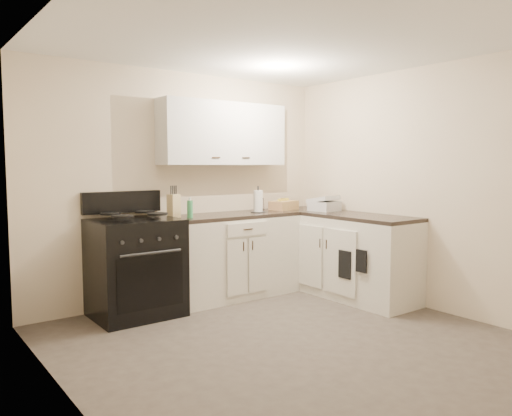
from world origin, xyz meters
TOP-DOWN VIEW (x-y plane):
  - floor at (0.00, 0.00)m, footprint 3.60×3.60m
  - ceiling at (0.00, 0.00)m, footprint 3.60×3.60m
  - wall_back at (0.00, 1.80)m, footprint 3.60×0.00m
  - wall_right at (1.80, 0.00)m, footprint 0.00×3.60m
  - wall_left at (-1.80, 0.00)m, footprint 0.00×3.60m
  - wall_front at (0.00, -1.80)m, footprint 3.60×0.00m
  - base_cabinets_back at (0.43, 1.50)m, footprint 1.55×0.60m
  - base_cabinets_right at (1.50, 0.85)m, footprint 0.60×1.90m
  - countertop_back at (0.43, 1.50)m, footprint 1.55×0.60m
  - countertop_right at (1.50, 0.85)m, footprint 0.60×1.90m
  - upper_cabinets at (0.43, 1.65)m, footprint 1.55×0.30m
  - stove at (-0.74, 1.48)m, footprint 0.83×0.71m
  - knife_block at (-0.27, 1.54)m, footprint 0.13×0.12m
  - paper_towel at (0.77, 1.46)m, footprint 0.14×0.14m
  - soap_bottle at (-0.15, 1.40)m, footprint 0.08×0.08m
  - picture_frame at (1.03, 1.76)m, footprint 0.11×0.05m
  - wicker_basket at (1.23, 1.54)m, footprint 0.37×0.28m
  - countertop_grill at (1.52, 1.14)m, footprint 0.35×0.33m
  - oven_mitt_near at (1.18, 0.25)m, footprint 0.02×0.13m
  - oven_mitt_far at (1.18, 0.47)m, footprint 0.02×0.17m

SIDE VIEW (x-z plane):
  - floor at x=0.00m, z-range 0.00..0.00m
  - oven_mitt_far at x=1.18m, z-range 0.29..0.59m
  - base_cabinets_back at x=0.43m, z-range 0.00..0.90m
  - base_cabinets_right at x=1.50m, z-range 0.00..0.90m
  - stove at x=-0.74m, z-range -0.04..0.96m
  - oven_mitt_near at x=1.18m, z-range 0.39..0.63m
  - countertop_back at x=0.43m, z-range 0.90..0.94m
  - countertop_right at x=1.50m, z-range 0.90..0.94m
  - wicker_basket at x=1.23m, z-range 0.94..1.05m
  - countertop_grill at x=1.52m, z-range 0.94..1.05m
  - picture_frame at x=1.03m, z-range 0.94..1.08m
  - soap_bottle at x=-0.15m, z-range 0.94..1.12m
  - knife_block at x=-0.27m, z-range 0.94..1.18m
  - paper_towel at x=0.77m, z-range 0.94..1.19m
  - wall_back at x=0.00m, z-range -0.55..3.05m
  - wall_right at x=1.80m, z-range -0.55..3.05m
  - wall_left at x=-1.80m, z-range -0.55..3.05m
  - wall_front at x=0.00m, z-range -0.55..3.05m
  - upper_cabinets at x=0.43m, z-range 1.49..2.19m
  - ceiling at x=0.00m, z-range 2.50..2.50m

